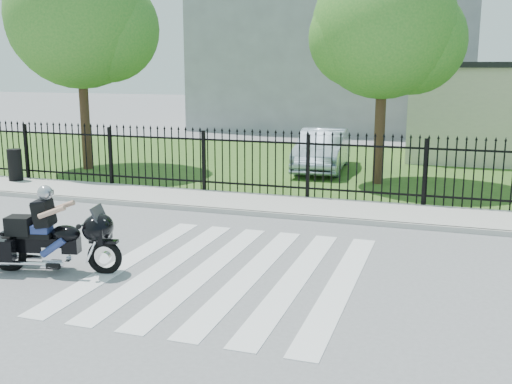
% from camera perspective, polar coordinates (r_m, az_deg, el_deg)
% --- Properties ---
extents(ground, '(120.00, 120.00, 0.00)m').
position_cam_1_polar(ground, '(10.63, -2.68, -7.67)').
color(ground, slate).
rests_on(ground, ground).
extents(crosswalk, '(5.00, 5.50, 0.01)m').
position_cam_1_polar(crosswalk, '(10.63, -2.68, -7.64)').
color(crosswalk, silver).
rests_on(crosswalk, ground).
extents(sidewalk, '(40.00, 2.00, 0.12)m').
position_cam_1_polar(sidewalk, '(15.20, 4.03, -1.42)').
color(sidewalk, '#ADAAA3').
rests_on(sidewalk, ground).
extents(curb, '(40.00, 0.12, 0.12)m').
position_cam_1_polar(curb, '(14.26, 3.04, -2.31)').
color(curb, '#ADAAA3').
rests_on(curb, ground).
extents(grass_strip, '(40.00, 12.00, 0.02)m').
position_cam_1_polar(grass_strip, '(21.94, 8.54, 2.48)').
color(grass_strip, '#30541D').
rests_on(grass_strip, ground).
extents(iron_fence, '(26.00, 0.04, 1.80)m').
position_cam_1_polar(iron_fence, '(15.99, 4.96, 2.31)').
color(iron_fence, black).
rests_on(iron_fence, ground).
extents(tree_left, '(4.80, 4.80, 7.58)m').
position_cam_1_polar(tree_left, '(21.62, -16.50, 15.73)').
color(tree_left, '#382316').
rests_on(tree_left, ground).
extents(tree_mid, '(4.20, 4.20, 6.78)m').
position_cam_1_polar(tree_mid, '(18.50, 12.10, 15.09)').
color(tree_mid, '#382316').
rests_on(tree_mid, ground).
extents(building_tall, '(15.00, 10.00, 12.00)m').
position_cam_1_polar(building_tall, '(36.04, 7.91, 15.70)').
color(building_tall, '#94989C').
rests_on(building_tall, ground).
extents(motorcycle_rider, '(2.37, 1.11, 1.59)m').
position_cam_1_polar(motorcycle_rider, '(11.07, -18.95, -4.00)').
color(motorcycle_rider, black).
rests_on(motorcycle_rider, ground).
extents(parked_car, '(1.78, 4.40, 1.42)m').
position_cam_1_polar(parked_car, '(20.75, 6.36, 4.01)').
color(parked_car, '#93A5B9').
rests_on(parked_car, grass_strip).
extents(litter_bin, '(0.46, 0.46, 0.96)m').
position_cam_1_polar(litter_bin, '(19.71, -21.97, 2.42)').
color(litter_bin, black).
rests_on(litter_bin, sidewalk).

